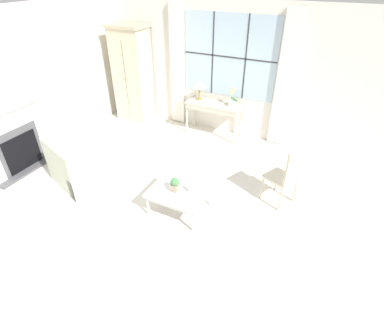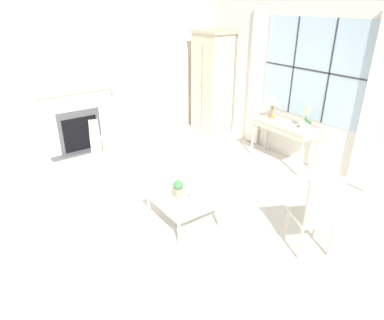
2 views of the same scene
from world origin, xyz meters
name	(u,v)px [view 1 (image 1 of 2)]	position (x,y,z in m)	size (l,w,h in m)	color
ground_plane	(158,206)	(0.00, 0.00, 0.00)	(14.00, 14.00, 0.00)	silver
wall_back_windowed	(228,71)	(0.00, 3.02, 1.41)	(7.20, 0.14, 2.80)	silver
wall_left	(35,85)	(-3.03, 0.60, 1.40)	(0.06, 7.20, 2.80)	silver
fireplace	(12,134)	(-2.91, -0.22, 0.76)	(0.34, 1.50, 2.30)	#515156
armoire	(132,74)	(-2.29, 2.67, 1.12)	(0.89, 0.61, 2.24)	beige
console_table	(214,107)	(-0.17, 2.70, 0.68)	(1.23, 0.49, 0.77)	beige
table_lamp	(199,85)	(-0.56, 2.76, 1.11)	(0.31, 0.31, 0.43)	#9E7F47
potted_orchid	(232,98)	(0.22, 2.75, 0.94)	(0.21, 0.17, 0.43)	white
armchair_upholstered	(83,168)	(-1.56, 0.02, 0.27)	(1.23, 1.22, 0.86)	beige
side_chair_wooden	(287,174)	(1.80, 0.98, 0.60)	(0.59, 0.59, 1.08)	beige
coffee_table	(179,192)	(0.36, 0.09, 0.36)	(0.88, 0.75, 0.41)	silver
potted_plant_small	(175,184)	(0.30, 0.05, 0.52)	(0.13, 0.13, 0.23)	tan
pillar_candle	(190,188)	(0.52, 0.13, 0.47)	(0.09, 0.09, 0.15)	silver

